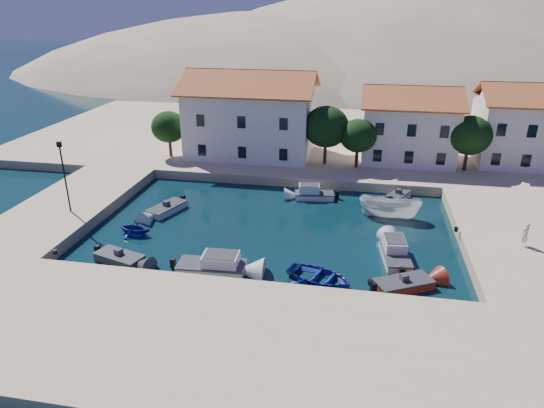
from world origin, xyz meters
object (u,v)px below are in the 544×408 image
(building_left, at_px, (251,112))
(lamppost, at_px, (64,170))
(boat_east, at_px, (389,217))
(building_mid, at_px, (409,123))
(cabin_cruiser_east, at_px, (395,254))
(rowboat_south, at_px, (319,281))
(cabin_cruiser_south, at_px, (212,265))
(pedestrian, at_px, (525,234))
(building_right, at_px, (521,123))

(building_left, distance_m, lamppost, 23.10)
(lamppost, height_order, boat_east, lamppost)
(building_left, xyz_separation_m, building_mid, (18.00, 1.00, -0.71))
(building_left, height_order, cabin_cruiser_east, building_left)
(building_left, distance_m, rowboat_south, 28.48)
(cabin_cruiser_south, bearing_deg, building_mid, 57.85)
(lamppost, xyz_separation_m, rowboat_south, (22.15, -5.74, -4.75))
(rowboat_south, xyz_separation_m, pedestrian, (14.57, 6.11, 1.92))
(lamppost, distance_m, cabin_cruiser_east, 27.78)
(pedestrian, bearing_deg, building_left, -72.53)
(building_left, bearing_deg, building_mid, 3.18)
(pedestrian, bearing_deg, lamppost, -34.05)
(cabin_cruiser_south, relative_size, boat_east, 0.91)
(rowboat_south, bearing_deg, cabin_cruiser_south, 110.26)
(pedestrian, bearing_deg, cabin_cruiser_east, -22.23)
(pedestrian, bearing_deg, cabin_cruiser_south, -19.00)
(boat_east, distance_m, pedestrian, 11.18)
(building_left, bearing_deg, cabin_cruiser_south, -83.43)
(building_mid, relative_size, pedestrian, 5.69)
(building_mid, distance_m, building_right, 12.04)
(rowboat_south, distance_m, boat_east, 12.85)
(building_left, bearing_deg, rowboat_south, -67.53)
(cabin_cruiser_east, bearing_deg, boat_east, -6.14)
(lamppost, distance_m, rowboat_south, 23.37)
(building_left, xyz_separation_m, lamppost, (-11.50, -20.00, -1.18))
(cabin_cruiser_south, xyz_separation_m, cabin_cruiser_east, (12.92, 4.17, 0.00))
(building_mid, relative_size, rowboat_south, 2.27)
(building_mid, distance_m, boat_east, 16.00)
(rowboat_south, bearing_deg, boat_east, -4.03)
(lamppost, xyz_separation_m, cabin_cruiser_south, (14.48, -5.85, -4.28))
(cabin_cruiser_east, bearing_deg, building_mid, -12.42)
(cabin_cruiser_east, relative_size, boat_east, 0.86)
(cabin_cruiser_south, height_order, pedestrian, pedestrian)
(cabin_cruiser_south, height_order, rowboat_south, cabin_cruiser_south)
(building_left, height_order, lamppost, building_left)
(building_mid, xyz_separation_m, rowboat_south, (-7.35, -26.74, -5.22))
(building_right, relative_size, boat_east, 1.73)
(lamppost, bearing_deg, boat_east, 12.49)
(rowboat_south, xyz_separation_m, boat_east, (5.12, 11.78, 0.00))
(building_mid, height_order, cabin_cruiser_east, building_mid)
(rowboat_south, bearing_deg, building_mid, 4.08)
(building_mid, bearing_deg, boat_east, -98.49)
(lamppost, xyz_separation_m, boat_east, (27.27, 6.04, -4.75))
(boat_east, height_order, pedestrian, pedestrian)
(boat_east, bearing_deg, cabin_cruiser_east, -172.28)
(cabin_cruiser_south, height_order, boat_east, cabin_cruiser_south)
(boat_east, bearing_deg, lamppost, 109.23)
(cabin_cruiser_south, bearing_deg, building_left, 93.65)
(building_right, xyz_separation_m, pedestrian, (-4.79, -21.63, -3.55))
(cabin_cruiser_south, xyz_separation_m, boat_east, (12.79, 11.89, -0.48))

